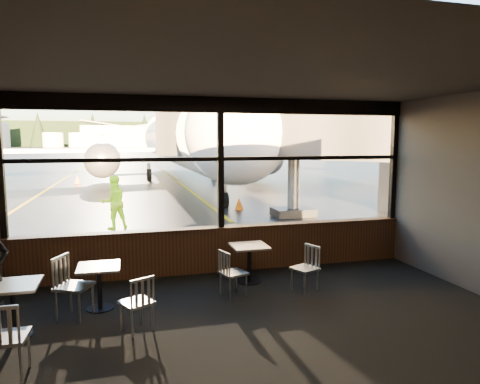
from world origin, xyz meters
name	(u,v)px	position (x,y,z in m)	size (l,w,h in m)	color
ground_plane	(131,150)	(0.00, 120.00, 0.00)	(520.00, 520.00, 0.00)	black
carpet_floor	(268,334)	(0.00, -3.00, 0.01)	(8.00, 6.00, 0.01)	black
ceiling	(271,74)	(0.00, -3.00, 3.50)	(8.00, 6.00, 0.04)	#38332D
wall_back	(419,280)	(0.00, -6.00, 1.75)	(8.00, 0.04, 3.50)	#504840
window_sill	(221,250)	(0.00, 0.00, 0.45)	(8.00, 0.28, 0.90)	#4B2916
window_header	(220,105)	(0.00, 0.00, 3.35)	(8.00, 0.18, 0.30)	black
mullion_left	(0,167)	(-3.95, 0.00, 2.20)	(0.12, 0.12, 2.60)	black
mullion_centre	(220,164)	(0.00, 0.00, 2.20)	(0.12, 0.12, 2.60)	black
mullion_right	(394,161)	(3.95, 0.00, 2.20)	(0.12, 0.12, 2.60)	black
window_transom	(220,159)	(0.00, 0.00, 2.30)	(8.00, 0.10, 0.08)	black
airliner	(183,99)	(1.97, 20.04, 5.39)	(29.39, 35.27, 10.78)	white
jet_bridge	(288,153)	(3.60, 5.50, 2.25)	(8.45, 10.33, 4.51)	#2D2D30
cafe_table_near	(249,264)	(0.36, -0.82, 0.36)	(0.66, 0.66, 0.72)	gray
cafe_table_mid	(100,288)	(-2.28, -1.44, 0.35)	(0.64, 0.64, 0.71)	gray
cafe_table_left	(14,311)	(-3.35, -2.16, 0.37)	(0.68, 0.68, 0.75)	#A4A097
chair_near_e	(305,269)	(1.16, -1.56, 0.42)	(0.45, 0.45, 0.83)	beige
chair_near_w	(233,273)	(-0.12, -1.48, 0.42)	(0.45, 0.45, 0.83)	#B0AC9F
chair_mid_s	(137,303)	(-1.74, -2.41, 0.41)	(0.45, 0.45, 0.82)	#B6B0A4
chair_mid_w	(74,287)	(-2.62, -1.70, 0.48)	(0.53, 0.53, 0.96)	#BCB7A9
chair_left_s	(6,339)	(-3.17, -3.25, 0.46)	(0.51, 0.51, 0.93)	beige
ground_crew	(114,202)	(-2.20, 5.03, 0.81)	(0.79, 0.61, 1.62)	#BFF219
cone_nose	(239,204)	(2.40, 7.54, 0.24)	(0.34, 0.34, 0.47)	#F65907
cone_wing	(78,180)	(-4.72, 19.91, 0.27)	(0.38, 0.38, 0.53)	orange
hangar_mid	(128,135)	(0.00, 185.00, 5.00)	(38.00, 15.00, 10.00)	silver
hangar_right	(265,134)	(60.00, 178.00, 6.00)	(50.00, 20.00, 12.00)	silver
fuel_tank_a	(53,140)	(-30.00, 182.00, 3.00)	(8.00, 8.00, 6.00)	silver
fuel_tank_b	(79,140)	(-20.00, 182.00, 3.00)	(8.00, 8.00, 6.00)	silver
fuel_tank_c	(104,140)	(-10.00, 182.00, 3.00)	(8.00, 8.00, 6.00)	silver
treeline	(128,134)	(0.00, 210.00, 6.00)	(360.00, 3.00, 12.00)	black
cone_extra	(223,200)	(2.05, 8.79, 0.22)	(0.32, 0.32, 0.45)	#E75107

